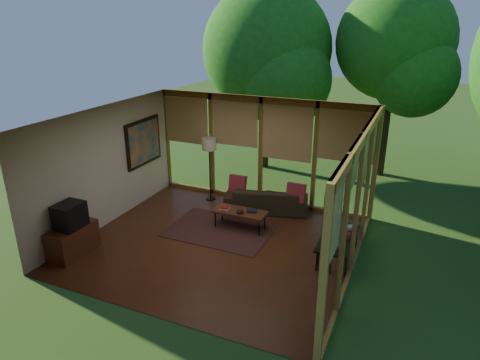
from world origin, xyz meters
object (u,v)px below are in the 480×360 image
at_px(sofa, 266,199).
at_px(coffee_table, 240,212).
at_px(floor_lamp, 209,148).
at_px(side_console, 337,239).
at_px(television, 70,216).
at_px(media_cabinet, 73,240).

xyz_separation_m(sofa, coffee_table, (-0.21, -1.14, 0.10)).
xyz_separation_m(sofa, floor_lamp, (-1.58, 0.06, 1.11)).
xyz_separation_m(sofa, side_console, (2.04, -1.54, 0.12)).
xyz_separation_m(television, side_console, (4.85, 1.96, -0.44)).
bearing_deg(floor_lamp, media_cabinet, -109.29).
height_order(media_cabinet, floor_lamp, floor_lamp).
relative_size(sofa, media_cabinet, 2.01).
distance_m(media_cabinet, floor_lamp, 3.94).
height_order(floor_lamp, coffee_table, floor_lamp).
bearing_deg(media_cabinet, sofa, 51.07).
xyz_separation_m(media_cabinet, floor_lamp, (1.25, 3.57, 1.11)).
height_order(media_cabinet, television, television).
bearing_deg(floor_lamp, television, -109.00).
bearing_deg(floor_lamp, sofa, -2.30).
bearing_deg(television, floor_lamp, 71.00).
distance_m(sofa, floor_lamp, 1.93).
distance_m(coffee_table, side_console, 2.29).
bearing_deg(coffee_table, side_console, -10.06).
xyz_separation_m(media_cabinet, television, (0.02, -0.00, 0.55)).
xyz_separation_m(sofa, television, (-2.81, -3.50, 0.56)).
bearing_deg(sofa, coffee_table, 65.72).
bearing_deg(coffee_table, floor_lamp, 138.61).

